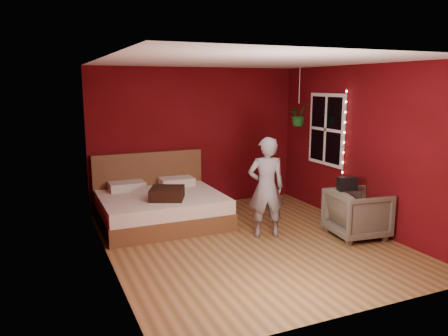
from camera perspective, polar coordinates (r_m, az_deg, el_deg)
The scene contains 10 objects.
floor at distance 6.54m, azimuth 3.34°, elevation -9.63°, with size 4.50×4.50×0.00m, color olive.
room_walls at distance 6.15m, azimuth 3.51°, elevation 5.17°, with size 4.04×4.54×2.62m.
window at distance 7.97m, azimuth 13.22°, elevation 4.92°, with size 0.05×0.97×1.27m.
fairy_lights at distance 7.54m, azimuth 15.45°, elevation 4.49°, with size 0.04×0.04×1.45m.
bed at distance 7.42m, azimuth -8.36°, elevation -4.92°, with size 1.99×1.69×1.09m.
person at distance 6.58m, azimuth 5.53°, elevation -2.55°, with size 0.56×0.37×1.53m, color slate.
armchair at distance 6.93m, azimuth 17.00°, elevation -5.73°, with size 0.78×0.80×0.73m, color #676151.
handbag at distance 6.78m, azimuth 15.79°, elevation -1.99°, with size 0.28×0.14×0.20m, color black.
throw_pillow at distance 6.98m, azimuth -7.43°, elevation -3.30°, with size 0.51×0.51×0.18m, color black.
hanging_plant at distance 8.07m, azimuth 9.71°, elevation 6.88°, with size 0.37×0.33×1.06m.
Camera 1 is at (-2.79, -5.45, 2.29)m, focal length 35.00 mm.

